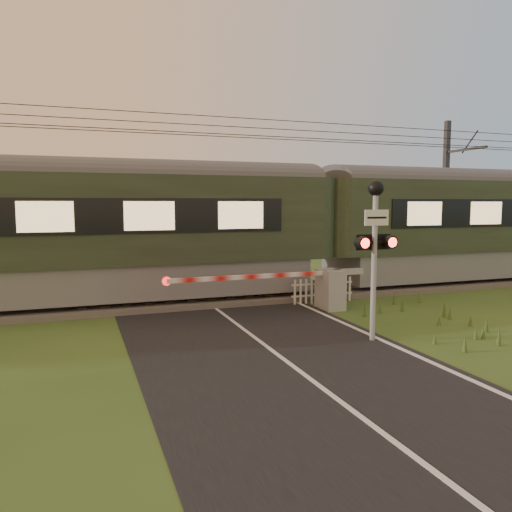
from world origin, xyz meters
name	(u,v)px	position (x,y,z in m)	size (l,w,h in m)	color
ground	(275,353)	(0.00, 0.00, 0.00)	(160.00, 160.00, 0.00)	#304A1C
road	(280,356)	(0.02, -0.23, 0.01)	(6.00, 140.00, 0.03)	black
track_bed	(203,298)	(0.00, 6.50, 0.07)	(140.00, 3.40, 0.39)	#47423D
overhead_wires	(201,127)	(0.00, 6.50, 5.72)	(120.00, 0.62, 0.62)	black
train	(317,226)	(4.28, 6.50, 2.44)	(46.20, 3.19, 4.31)	slate
boom_gate	(324,288)	(3.12, 3.70, 0.68)	(6.26, 0.94, 1.25)	gray
crossing_signal	(375,231)	(2.56, 0.16, 2.60)	(0.96, 0.37, 3.78)	gray
picket_fence	(323,290)	(3.55, 4.60, 0.41)	(2.20, 0.07, 0.82)	silver
catenary_mast	(446,195)	(11.91, 8.72, 3.60)	(0.22, 2.46, 6.93)	#2D2D30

